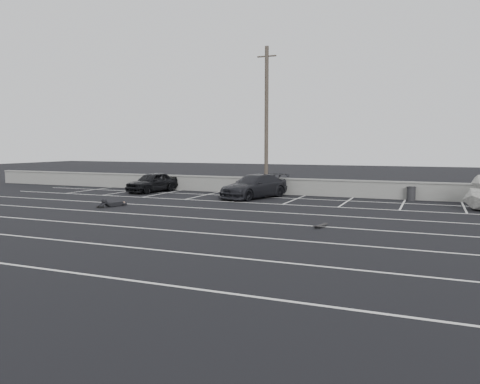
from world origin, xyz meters
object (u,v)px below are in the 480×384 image
at_px(car_right, 254,186).
at_px(person, 116,202).
at_px(skateboard, 321,226).
at_px(utility_pole, 266,121).
at_px(car_left, 152,182).
at_px(trash_bin, 411,193).

relative_size(car_right, person, 2.14).
bearing_deg(skateboard, car_right, 139.74).
height_order(utility_pole, skateboard, utility_pole).
distance_m(car_left, trash_bin, 16.59).
relative_size(car_left, car_right, 0.81).
xyz_separation_m(car_left, utility_pole, (7.78, 1.20, 4.04)).
relative_size(car_left, skateboard, 5.05).
bearing_deg(person, utility_pole, 70.76).
bearing_deg(car_right, skateboard, -34.86).
height_order(car_left, skateboard, car_left).
xyz_separation_m(car_left, car_right, (7.66, -0.64, 0.03)).
distance_m(car_right, skateboard, 10.47).
bearing_deg(car_right, car_left, -164.81).
distance_m(car_right, person, 8.28).
distance_m(car_right, trash_bin, 9.13).
xyz_separation_m(car_left, person, (2.30, -6.94, -0.46)).
height_order(car_right, trash_bin, car_right).
xyz_separation_m(car_right, trash_bin, (8.86, 2.18, -0.30)).
distance_m(trash_bin, person, 16.56).
relative_size(trash_bin, person, 0.35).
bearing_deg(car_right, person, -110.46).
height_order(car_left, trash_bin, car_left).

